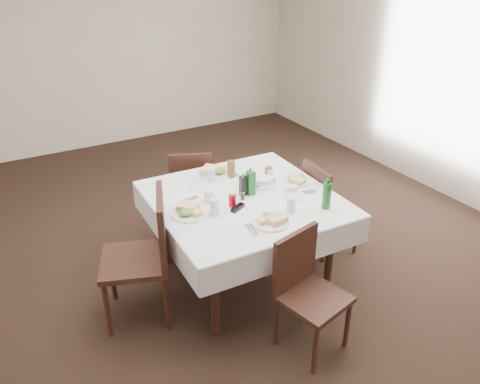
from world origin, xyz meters
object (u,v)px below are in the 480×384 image
(chair_east, at_px, (324,203))
(water_n, at_px, (211,174))
(dining_table, at_px, (244,206))
(bread_basket, at_px, (262,180))
(chair_south, at_px, (305,284))
(water_e, at_px, (270,176))
(oil_cruet_dark, at_px, (243,185))
(green_bottle, at_px, (327,195))
(ketchup_bottle, at_px, (232,200))
(water_w, at_px, (214,207))
(coffee_mug, at_px, (209,197))
(chair_north, at_px, (192,185))
(chair_west, at_px, (147,250))
(water_s, at_px, (291,205))
(oil_cruet_green, at_px, (251,182))

(chair_east, relative_size, water_n, 6.86)
(dining_table, relative_size, bread_basket, 6.19)
(dining_table, height_order, chair_south, chair_south)
(water_n, xyz_separation_m, water_e, (0.42, -0.26, -0.00))
(oil_cruet_dark, bearing_deg, water_n, 106.94)
(chair_east, bearing_deg, bread_basket, 166.83)
(water_e, height_order, green_bottle, green_bottle)
(water_e, bearing_deg, ketchup_bottle, -156.01)
(chair_south, bearing_deg, water_n, 93.71)
(chair_east, bearing_deg, chair_south, -135.09)
(water_e, distance_m, bread_basket, 0.09)
(water_w, bearing_deg, coffee_mug, 74.19)
(chair_north, xyz_separation_m, oil_cruet_dark, (0.06, -0.89, 0.37))
(chair_east, height_order, water_w, water_w)
(water_w, xyz_separation_m, ketchup_bottle, (0.18, 0.05, -0.01))
(dining_table, height_order, water_e, water_e)
(oil_cruet_dark, bearing_deg, coffee_mug, 175.13)
(bread_basket, bearing_deg, chair_west, -171.06)
(water_s, distance_m, oil_cruet_green, 0.42)
(water_w, relative_size, ketchup_bottle, 1.10)
(oil_cruet_green, bearing_deg, chair_west, -175.83)
(water_w, bearing_deg, chair_west, 170.07)
(oil_cruet_green, bearing_deg, coffee_mug, 173.21)
(oil_cruet_dark, xyz_separation_m, ketchup_bottle, (-0.16, -0.12, -0.03))
(chair_east, distance_m, water_e, 0.61)
(dining_table, height_order, oil_cruet_dark, oil_cruet_dark)
(chair_east, height_order, water_e, water_e)
(water_w, distance_m, coffee_mug, 0.20)
(water_s, xyz_separation_m, coffee_mug, (-0.45, 0.44, -0.01))
(chair_east, relative_size, coffee_mug, 6.32)
(chair_east, xyz_separation_m, ketchup_bottle, (-0.97, -0.07, 0.33))
(oil_cruet_green, bearing_deg, green_bottle, -51.80)
(chair_south, distance_m, green_bottle, 0.71)
(water_n, distance_m, water_w, 0.57)
(chair_west, bearing_deg, water_n, 30.19)
(dining_table, relative_size, chair_south, 1.67)
(ketchup_bottle, bearing_deg, water_n, 83.09)
(chair_west, xyz_separation_m, ketchup_bottle, (0.68, -0.04, 0.24))
(dining_table, distance_m, oil_cruet_dark, 0.17)
(chair_north, distance_m, bread_basket, 0.91)
(water_n, distance_m, water_e, 0.49)
(water_s, height_order, oil_cruet_green, oil_cruet_green)
(oil_cruet_dark, height_order, coffee_mug, oil_cruet_dark)
(chair_east, distance_m, water_w, 1.20)
(chair_south, relative_size, chair_west, 0.85)
(chair_south, height_order, water_s, water_s)
(chair_east, distance_m, water_s, 0.81)
(chair_east, height_order, coffee_mug, coffee_mug)
(chair_south, relative_size, oil_cruet_green, 3.39)
(chair_south, xyz_separation_m, green_bottle, (0.46, 0.38, 0.38))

